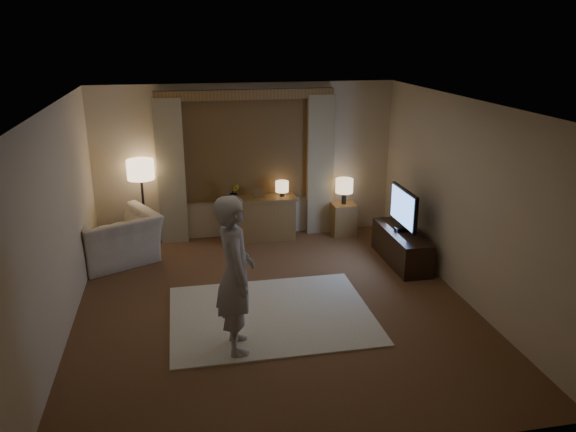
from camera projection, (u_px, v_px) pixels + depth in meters
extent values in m
cube|color=brown|center=(275.00, 308.00, 7.25)|extent=(5.00, 5.50, 0.02)
cube|color=silver|center=(274.00, 103.00, 6.42)|extent=(5.00, 5.50, 0.02)
cube|color=beige|center=(246.00, 162.00, 9.41)|extent=(5.00, 0.02, 2.60)
cube|color=beige|center=(336.00, 322.00, 4.27)|extent=(5.00, 0.02, 2.60)
cube|color=beige|center=(57.00, 225.00, 6.38)|extent=(0.02, 5.50, 2.60)
cube|color=beige|center=(464.00, 200.00, 7.30)|extent=(0.02, 5.50, 2.60)
cube|color=black|center=(246.00, 147.00, 9.30)|extent=(2.00, 0.01, 1.70)
cube|color=brown|center=(246.00, 148.00, 9.29)|extent=(2.08, 0.04, 1.78)
cube|color=tan|center=(171.00, 173.00, 9.11)|extent=(0.45, 0.12, 2.40)
cube|color=tan|center=(320.00, 166.00, 9.56)|extent=(0.45, 0.12, 2.40)
cube|color=brown|center=(246.00, 94.00, 8.97)|extent=(2.90, 0.14, 0.16)
cube|color=#EDE7C7|center=(271.00, 314.00, 7.04)|extent=(2.50, 2.00, 0.02)
cube|color=brown|center=(259.00, 220.00, 9.49)|extent=(1.20, 0.40, 0.70)
cube|color=brown|center=(258.00, 194.00, 9.35)|extent=(0.16, 0.02, 0.20)
imported|color=#999999|center=(234.00, 192.00, 9.26)|extent=(0.16, 0.13, 0.30)
cylinder|color=black|center=(282.00, 195.00, 9.44)|extent=(0.08, 0.08, 0.12)
cylinder|color=#F8CC94|center=(282.00, 186.00, 9.39)|extent=(0.22, 0.22, 0.18)
cylinder|color=black|center=(147.00, 246.00, 9.26)|extent=(0.31, 0.31, 0.03)
cylinder|color=black|center=(144.00, 213.00, 9.08)|extent=(0.04, 0.04, 1.16)
cylinder|color=#F8CC94|center=(140.00, 169.00, 8.85)|extent=(0.43, 0.43, 0.31)
imported|color=beige|center=(115.00, 239.00, 8.51)|extent=(1.54, 1.48, 0.78)
cube|color=brown|center=(343.00, 219.00, 9.74)|extent=(0.40, 0.40, 0.56)
cylinder|color=black|center=(344.00, 198.00, 9.62)|extent=(0.08, 0.08, 0.20)
cylinder|color=#F8CC94|center=(344.00, 186.00, 9.55)|extent=(0.30, 0.30, 0.24)
cube|color=black|center=(401.00, 247.00, 8.58)|extent=(0.45, 1.40, 0.50)
cube|color=black|center=(402.00, 229.00, 8.49)|extent=(0.22, 0.10, 0.06)
cube|color=black|center=(404.00, 207.00, 8.38)|extent=(0.05, 0.92, 0.56)
cube|color=#5486E6|center=(402.00, 207.00, 8.38)|extent=(0.00, 0.85, 0.51)
imported|color=#B8B2AA|center=(235.00, 275.00, 6.03)|extent=(0.45, 0.66, 1.78)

